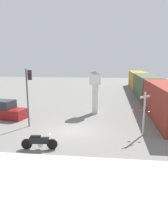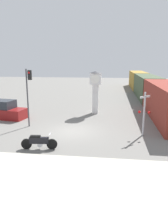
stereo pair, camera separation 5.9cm
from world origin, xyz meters
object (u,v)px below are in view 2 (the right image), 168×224
(motorcycle, at_px, (39,142))
(freight_train, at_px, (147,87))
(railroad_crossing_signal, at_px, (144,112))
(traffic_light, at_px, (29,88))
(parked_car, at_px, (4,111))
(clock_tower, at_px, (96,86))

(motorcycle, bearing_deg, freight_train, 59.73)
(freight_train, bearing_deg, railroad_crossing_signal, -98.81)
(traffic_light, relative_size, railroad_crossing_signal, 1.48)
(freight_train, bearing_deg, parked_car, -136.93)
(clock_tower, height_order, freight_train, clock_tower)
(traffic_light, bearing_deg, motorcycle, -63.27)
(clock_tower, distance_m, railroad_crossing_signal, 8.10)
(freight_train, bearing_deg, traffic_light, -125.48)
(motorcycle, height_order, parked_car, parked_car)
(clock_tower, bearing_deg, parked_car, -159.24)
(motorcycle, distance_m, freight_train, 24.02)
(clock_tower, bearing_deg, traffic_light, -132.30)
(motorcycle, height_order, freight_train, freight_train)
(clock_tower, height_order, parked_car, clock_tower)
(freight_train, xyz_separation_m, traffic_light, (-12.20, -17.12, 1.64))
(motorcycle, relative_size, railroad_crossing_signal, 0.70)
(railroad_crossing_signal, bearing_deg, clock_tower, 121.60)
(clock_tower, distance_m, traffic_light, 7.69)
(motorcycle, relative_size, freight_train, 0.06)
(freight_train, height_order, parked_car, freight_train)
(traffic_light, xyz_separation_m, railroad_crossing_signal, (9.37, -1.14, -1.52))
(railroad_crossing_signal, bearing_deg, traffic_light, 173.07)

